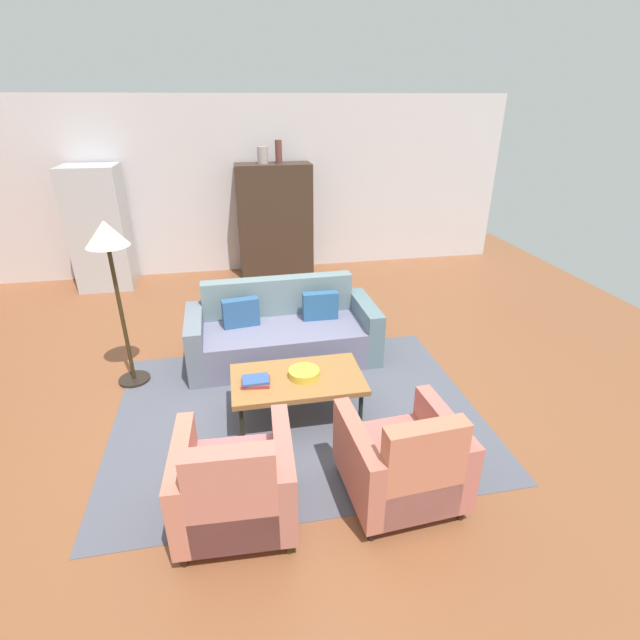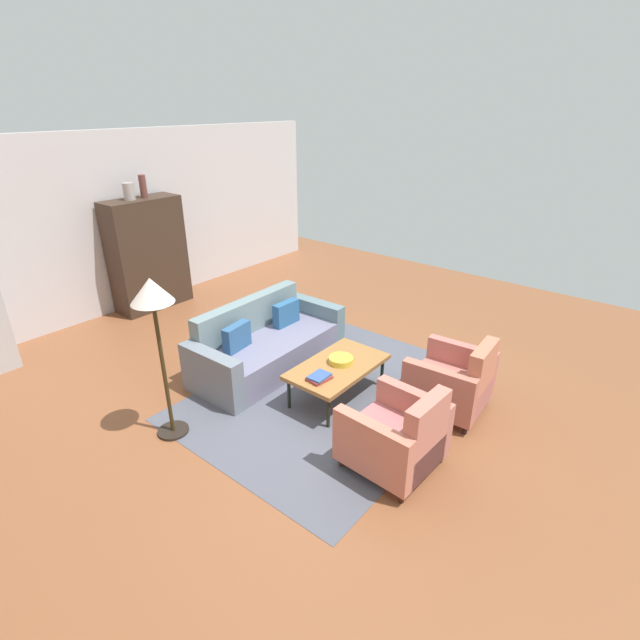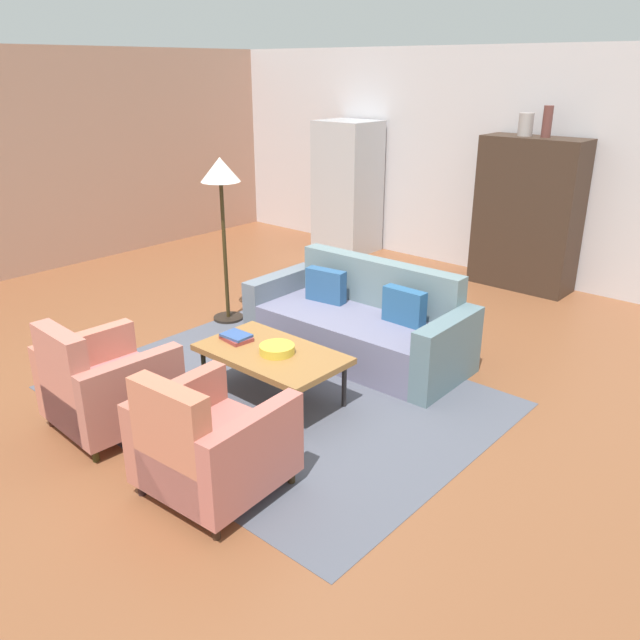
{
  "view_description": "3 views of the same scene",
  "coord_description": "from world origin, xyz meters",
  "px_view_note": "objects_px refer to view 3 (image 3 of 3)",
  "views": [
    {
      "loc": [
        -0.19,
        -3.87,
        2.73
      ],
      "look_at": [
        0.59,
        0.14,
        0.79
      ],
      "focal_mm": 26.37,
      "sensor_mm": 36.0,
      "label": 1
    },
    {
      "loc": [
        -3.51,
        -3.08,
        3.18
      ],
      "look_at": [
        0.59,
        0.24,
        0.74
      ],
      "focal_mm": 26.71,
      "sensor_mm": 36.0,
      "label": 2
    },
    {
      "loc": [
        3.7,
        -3.53,
        2.57
      ],
      "look_at": [
        0.46,
        0.16,
        0.61
      ],
      "focal_mm": 36.06,
      "sensor_mm": 36.0,
      "label": 3
    }
  ],
  "objects_px": {
    "fruit_bowl": "(277,349)",
    "cabinet": "(528,214)",
    "vase_round": "(547,122)",
    "coffee_table": "(272,355)",
    "armchair_left": "(102,388)",
    "vase_tall": "(526,124)",
    "armchair_right": "(207,448)",
    "floor_lamp": "(221,185)",
    "refrigerator": "(347,187)",
    "couch": "(362,325)",
    "book_stack": "(236,337)"
  },
  "relations": [
    {
      "from": "fruit_bowl",
      "to": "cabinet",
      "type": "relative_size",
      "value": 0.16
    },
    {
      "from": "cabinet",
      "to": "vase_round",
      "type": "distance_m",
      "value": 1.08
    },
    {
      "from": "vase_round",
      "to": "coffee_table",
      "type": "bearing_deg",
      "value": -94.82
    },
    {
      "from": "fruit_bowl",
      "to": "vase_round",
      "type": "distance_m",
      "value": 4.36
    },
    {
      "from": "armchair_left",
      "to": "vase_tall",
      "type": "bearing_deg",
      "value": 85.19
    },
    {
      "from": "armchair_right",
      "to": "cabinet",
      "type": "bearing_deg",
      "value": 90.04
    },
    {
      "from": "floor_lamp",
      "to": "armchair_left",
      "type": "bearing_deg",
      "value": -64.05
    },
    {
      "from": "armchair_left",
      "to": "vase_tall",
      "type": "relative_size",
      "value": 3.45
    },
    {
      "from": "refrigerator",
      "to": "couch",
      "type": "bearing_deg",
      "value": -48.74
    },
    {
      "from": "couch",
      "to": "armchair_right",
      "type": "height_order",
      "value": "armchair_right"
    },
    {
      "from": "couch",
      "to": "floor_lamp",
      "type": "relative_size",
      "value": 1.23
    },
    {
      "from": "armchair_left",
      "to": "refrigerator",
      "type": "bearing_deg",
      "value": 112.53
    },
    {
      "from": "armchair_right",
      "to": "refrigerator",
      "type": "relative_size",
      "value": 0.48
    },
    {
      "from": "book_stack",
      "to": "vase_round",
      "type": "xyz_separation_m",
      "value": [
        0.72,
        4.12,
        1.52
      ]
    },
    {
      "from": "fruit_bowl",
      "to": "coffee_table",
      "type": "bearing_deg",
      "value": -180.0
    },
    {
      "from": "couch",
      "to": "armchair_right",
      "type": "xyz_separation_m",
      "value": [
        0.61,
        -2.35,
        0.06
      ]
    },
    {
      "from": "couch",
      "to": "fruit_bowl",
      "type": "distance_m",
      "value": 1.2
    },
    {
      "from": "fruit_bowl",
      "to": "floor_lamp",
      "type": "bearing_deg",
      "value": 151.02
    },
    {
      "from": "coffee_table",
      "to": "armchair_right",
      "type": "xyz_separation_m",
      "value": [
        0.6,
        -1.17,
        -0.05
      ]
    },
    {
      "from": "armchair_right",
      "to": "refrigerator",
      "type": "xyz_separation_m",
      "value": [
        -3.06,
        5.15,
        0.58
      ]
    },
    {
      "from": "floor_lamp",
      "to": "book_stack",
      "type": "bearing_deg",
      "value": -37.97
    },
    {
      "from": "armchair_left",
      "to": "book_stack",
      "type": "distance_m",
      "value": 1.16
    },
    {
      "from": "couch",
      "to": "vase_round",
      "type": "bearing_deg",
      "value": -98.06
    },
    {
      "from": "book_stack",
      "to": "armchair_left",
      "type": "bearing_deg",
      "value": -101.21
    },
    {
      "from": "couch",
      "to": "book_stack",
      "type": "distance_m",
      "value": 1.29
    },
    {
      "from": "vase_round",
      "to": "refrigerator",
      "type": "height_order",
      "value": "vase_round"
    },
    {
      "from": "couch",
      "to": "armchair_left",
      "type": "distance_m",
      "value": 2.43
    },
    {
      "from": "armchair_left",
      "to": "refrigerator",
      "type": "relative_size",
      "value": 0.48
    },
    {
      "from": "armchair_right",
      "to": "book_stack",
      "type": "distance_m",
      "value": 1.5
    },
    {
      "from": "armchair_left",
      "to": "vase_round",
      "type": "xyz_separation_m",
      "value": [
        0.95,
        5.25,
        1.63
      ]
    },
    {
      "from": "coffee_table",
      "to": "cabinet",
      "type": "xyz_separation_m",
      "value": [
        0.24,
        4.08,
        0.51
      ]
    },
    {
      "from": "armchair_left",
      "to": "armchair_right",
      "type": "bearing_deg",
      "value": 2.76
    },
    {
      "from": "coffee_table",
      "to": "refrigerator",
      "type": "height_order",
      "value": "refrigerator"
    },
    {
      "from": "cabinet",
      "to": "refrigerator",
      "type": "height_order",
      "value": "refrigerator"
    },
    {
      "from": "cabinet",
      "to": "book_stack",
      "type": "bearing_deg",
      "value": -98.6
    },
    {
      "from": "book_stack",
      "to": "vase_tall",
      "type": "bearing_deg",
      "value": 83.44
    },
    {
      "from": "armchair_right",
      "to": "vase_tall",
      "type": "bearing_deg",
      "value": 91.67
    },
    {
      "from": "couch",
      "to": "book_stack",
      "type": "xyz_separation_m",
      "value": [
        -0.38,
        -1.22,
        0.16
      ]
    },
    {
      "from": "couch",
      "to": "coffee_table",
      "type": "distance_m",
      "value": 1.19
    },
    {
      "from": "couch",
      "to": "vase_tall",
      "type": "xyz_separation_m",
      "value": [
        0.1,
        2.89,
        1.64
      ]
    },
    {
      "from": "coffee_table",
      "to": "armchair_left",
      "type": "xyz_separation_m",
      "value": [
        -0.6,
        -1.17,
        -0.05
      ]
    },
    {
      "from": "couch",
      "to": "fruit_bowl",
      "type": "xyz_separation_m",
      "value": [
        0.06,
        -1.19,
        0.17
      ]
    },
    {
      "from": "coffee_table",
      "to": "cabinet",
      "type": "distance_m",
      "value": 4.12
    },
    {
      "from": "armchair_right",
      "to": "fruit_bowl",
      "type": "height_order",
      "value": "armchair_right"
    },
    {
      "from": "armchair_left",
      "to": "armchair_right",
      "type": "relative_size",
      "value": 1.0
    },
    {
      "from": "vase_tall",
      "to": "coffee_table",
      "type": "bearing_deg",
      "value": -91.32
    },
    {
      "from": "fruit_bowl",
      "to": "cabinet",
      "type": "bearing_deg",
      "value": 87.45
    },
    {
      "from": "couch",
      "to": "cabinet",
      "type": "height_order",
      "value": "cabinet"
    },
    {
      "from": "couch",
      "to": "vase_round",
      "type": "distance_m",
      "value": 3.37
    },
    {
      "from": "vase_tall",
      "to": "vase_round",
      "type": "distance_m",
      "value": 0.25
    }
  ]
}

